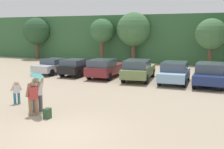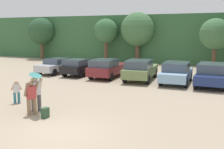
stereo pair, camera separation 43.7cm
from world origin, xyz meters
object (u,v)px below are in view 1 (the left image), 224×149
(person_adult, at_px, (37,92))
(person_child, at_px, (16,91))
(parked_car_silver, at_px, (53,66))
(parked_car_black, at_px, (77,67))
(surfboard_teal, at_px, (37,75))
(parked_car_olive_green, at_px, (138,69))
(parked_car_maroon, at_px, (105,68))
(parked_car_navy, at_px, (210,74))
(parked_car_sky_blue, at_px, (175,72))
(backpack_dropped, at_px, (47,113))
(person_companion, at_px, (33,96))

(person_adult, xyz_separation_m, person_child, (-1.95, 0.79, -0.27))
(parked_car_silver, bearing_deg, person_child, -153.60)
(person_child, bearing_deg, parked_car_silver, -32.35)
(parked_car_black, relative_size, surfboard_teal, 2.28)
(parked_car_black, xyz_separation_m, parked_car_olive_green, (5.52, -0.19, 0.09))
(parked_car_olive_green, relative_size, person_adult, 2.92)
(parked_car_black, bearing_deg, parked_car_maroon, -90.44)
(parked_car_maroon, height_order, parked_car_navy, parked_car_navy)
(parked_car_olive_green, bearing_deg, parked_car_maroon, 81.21)
(person_adult, xyz_separation_m, surfboard_teal, (0.06, -0.05, 0.81))
(person_adult, bearing_deg, parked_car_silver, -25.36)
(parked_car_black, xyz_separation_m, parked_car_sky_blue, (8.31, -0.28, 0.05))
(parked_car_maroon, distance_m, surfboard_teal, 10.25)
(person_adult, bearing_deg, parked_car_black, -36.56)
(parked_car_navy, relative_size, person_child, 3.63)
(person_child, bearing_deg, parked_car_black, -46.04)
(parked_car_maroon, distance_m, backpack_dropped, 10.96)
(parked_car_silver, height_order, surfboard_teal, surfboard_teal)
(parked_car_olive_green, relative_size, parked_car_navy, 1.12)
(parked_car_sky_blue, xyz_separation_m, backpack_dropped, (-3.65, -10.54, -0.58))
(parked_car_silver, bearing_deg, person_adult, -146.62)
(person_companion, relative_size, backpack_dropped, 3.51)
(parked_car_black, xyz_separation_m, parked_car_navy, (10.74, -0.36, 0.09))
(parked_car_sky_blue, bearing_deg, person_companion, 154.03)
(backpack_dropped, bearing_deg, surfboard_teal, 147.39)
(person_child, distance_m, person_companion, 2.54)
(parked_car_black, distance_m, person_adult, 10.78)
(parked_car_silver, height_order, parked_car_navy, parked_car_navy)
(person_adult, bearing_deg, person_child, 11.56)
(parked_car_navy, bearing_deg, parked_car_sky_blue, 87.51)
(parked_car_olive_green, distance_m, parked_car_sky_blue, 2.78)
(parked_car_maroon, relative_size, parked_car_sky_blue, 1.05)
(person_companion, bearing_deg, parked_car_navy, -90.03)
(parked_car_silver, height_order, parked_car_maroon, parked_car_maroon)
(backpack_dropped, bearing_deg, person_adult, 146.79)
(surfboard_teal, bearing_deg, parked_car_maroon, -41.13)
(surfboard_teal, relative_size, backpack_dropped, 3.90)
(parked_car_silver, bearing_deg, parked_car_olive_green, -89.88)
(parked_car_sky_blue, bearing_deg, parked_car_navy, -94.62)
(person_adult, bearing_deg, surfboard_teal, 172.26)
(person_companion, xyz_separation_m, backpack_dropped, (0.82, -0.12, -0.67))
(parked_car_maroon, xyz_separation_m, parked_car_sky_blue, (5.66, -0.22, 0.01))
(person_adult, distance_m, person_child, 2.12)
(person_child, bearing_deg, parked_car_sky_blue, -92.36)
(parked_car_silver, xyz_separation_m, parked_car_black, (2.52, -0.14, 0.05))
(parked_car_silver, xyz_separation_m, backpack_dropped, (7.17, -10.95, -0.48))
(parked_car_maroon, xyz_separation_m, backpack_dropped, (2.01, -10.76, -0.58))
(parked_car_olive_green, distance_m, surfboard_teal, 10.21)
(parked_car_black, distance_m, backpack_dropped, 11.78)
(parked_car_maroon, bearing_deg, person_companion, -175.95)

